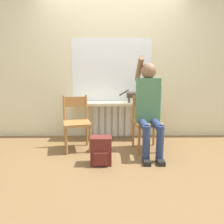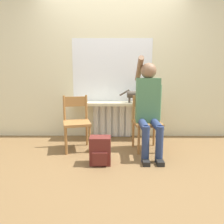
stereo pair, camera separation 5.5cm
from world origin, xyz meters
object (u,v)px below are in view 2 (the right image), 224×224
person (149,104)px  cat (136,95)px  chair_right (147,122)px  chair_left (76,122)px  backpack (100,151)px

person → cat: (-0.12, 0.60, 0.08)m
chair_right → person: person is taller
cat → person: bearing=-78.4°
cat → chair_right: bearing=-76.5°
person → cat: 0.62m
chair_left → chair_right: size_ratio=1.00×
backpack → person: bearing=33.8°
chair_left → person: size_ratio=0.58×
cat → chair_left: bearing=-152.8°
chair_left → person: person is taller
person → cat: size_ratio=2.99×
chair_left → person: (1.07, -0.11, 0.29)m
cat → backpack: cat is taller
person → backpack: (-0.68, -0.45, -0.54)m
chair_right → person: size_ratio=0.58×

